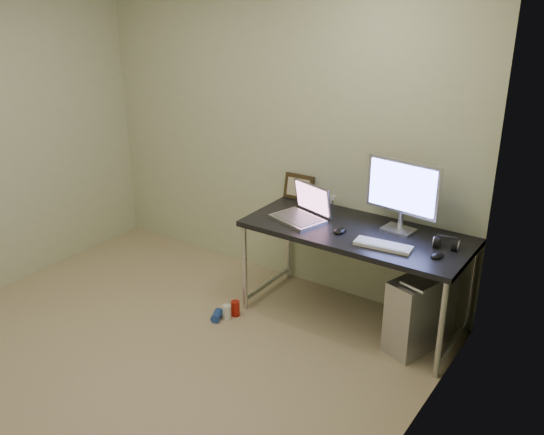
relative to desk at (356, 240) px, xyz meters
The scene contains 18 objects.
floor 1.81m from the desk, 123.80° to the right, with size 3.50×3.50×0.00m, color tan.
wall_back 1.15m from the desk, 158.99° to the left, with size 3.50×0.02×2.50m, color beige.
wall_right 1.71m from the desk, 59.56° to the right, with size 0.02×3.50×2.50m, color beige.
desk is the anchor object (origin of this frame).
tower_computer 0.68m from the desk, ahead, with size 0.38×0.57×0.58m.
cable_a 0.64m from the desk, 31.99° to the left, with size 0.01×0.01×0.70m, color black.
cable_b 0.71m from the desk, 26.28° to the left, with size 0.01×0.01×0.72m, color black.
can_red 1.08m from the desk, 150.02° to the right, with size 0.07×0.07×0.12m, color #AC1910.
can_white 1.14m from the desk, 146.61° to the right, with size 0.06×0.06×0.12m, color white.
can_blue 1.22m from the desk, 146.14° to the right, with size 0.07×0.07×0.12m, color #2244A0.
laptop 0.46m from the desk, behind, with size 0.45×0.40×0.26m.
monitor 0.49m from the desk, 32.85° to the left, with size 0.56×0.19×0.52m.
keyboard 0.34m from the desk, 30.41° to the right, with size 0.39×0.13×0.02m, color silver.
mouse_right 0.65m from the desk, ahead, with size 0.07×0.11×0.04m, color black.
mouse_left 0.16m from the desk, 127.06° to the right, with size 0.08×0.12×0.04m, color black.
headphones 0.65m from the desk, ahead, with size 0.17×0.10×0.11m.
picture_frame 0.77m from the desk, 155.61° to the left, with size 0.26×0.03×0.21m, color black.
webcam 0.47m from the desk, 142.35° to the left, with size 0.04×0.03×0.11m.
Camera 1 is at (2.67, -2.26, 2.48)m, focal length 40.00 mm.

